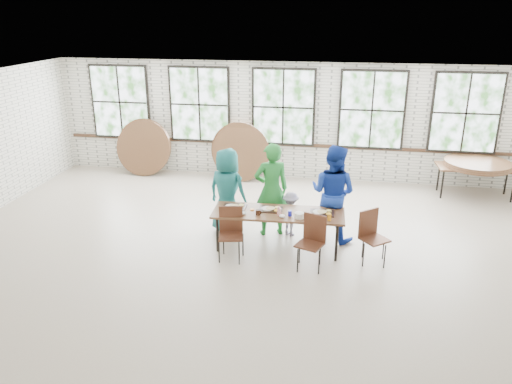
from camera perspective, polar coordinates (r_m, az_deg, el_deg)
room at (r=12.85m, az=3.14°, el=9.45°), size 12.00×12.00×12.00m
dining_table at (r=9.14m, az=2.56°, el=-2.61°), size 2.43×0.88×0.74m
chair_near_left at (r=8.90m, az=-2.88°, el=-4.19°), size 0.49×0.48×0.95m
chair_near_right at (r=8.62m, az=6.45°, el=-5.14°), size 0.54×0.53×0.95m
chair_spare at (r=8.98m, az=13.04°, el=-4.47°), size 0.58×0.58×0.95m
adult_teal at (r=9.85m, az=-3.28°, el=0.16°), size 0.96×0.78×1.71m
adult_green at (r=9.68m, az=1.76°, el=0.27°), size 0.79×0.65×1.86m
toddler at (r=9.81m, az=3.95°, el=-2.51°), size 0.66×0.54×0.90m
adult_blue at (r=9.59m, az=8.78°, el=-0.10°), size 1.12×1.02×1.88m
storage_table at (r=12.84m, az=23.91°, el=2.44°), size 1.83×0.84×0.74m
tabletop_clutter at (r=9.07m, az=2.81°, el=-2.28°), size 2.07×0.54×0.11m
round_tops_stacked at (r=12.81m, az=23.99°, el=2.94°), size 1.50×1.50×0.13m
round_tops_leaning at (r=13.29m, az=-7.42°, el=4.83°), size 4.17×0.46×1.50m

